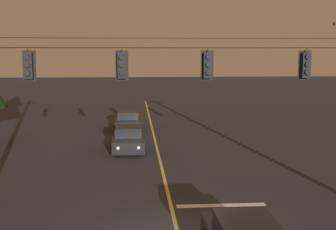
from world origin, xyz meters
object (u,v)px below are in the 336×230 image
object	(u,v)px
traffic_light_right_inner	(306,65)
car_oncoming_lead	(129,139)
traffic_light_left_inner	(122,66)
car_oncoming_trailing	(128,121)
traffic_light_leftmost	(28,66)
traffic_light_centre	(208,65)

from	to	relation	value
traffic_light_right_inner	car_oncoming_lead	distance (m)	12.70
traffic_light_left_inner	car_oncoming_trailing	size ratio (longest dim) A/B	0.28
traffic_light_leftmost	traffic_light_right_inner	world-z (taller)	same
traffic_light_left_inner	car_oncoming_trailing	distance (m)	17.36
traffic_light_leftmost	traffic_light_left_inner	distance (m)	3.40
traffic_light_left_inner	car_oncoming_trailing	xyz separation A→B (m)	(0.01, 16.73, -4.61)
traffic_light_left_inner	car_oncoming_lead	size ratio (longest dim) A/B	0.28
car_oncoming_lead	car_oncoming_trailing	bearing A→B (deg)	90.76
traffic_light_left_inner	traffic_light_leftmost	bearing A→B (deg)	180.00
traffic_light_left_inner	car_oncoming_lead	distance (m)	10.68
car_oncoming_lead	car_oncoming_trailing	size ratio (longest dim) A/B	1.00
car_oncoming_lead	traffic_light_right_inner	bearing A→B (deg)	-54.43
traffic_light_centre	traffic_light_leftmost	bearing A→B (deg)	180.00
traffic_light_leftmost	traffic_light_centre	world-z (taller)	same
traffic_light_centre	car_oncoming_lead	distance (m)	11.12
traffic_light_right_inner	car_oncoming_trailing	xyz separation A→B (m)	(-6.98, 16.73, -4.61)
traffic_light_leftmost	traffic_light_centre	size ratio (longest dim) A/B	1.00
traffic_light_centre	traffic_light_left_inner	bearing A→B (deg)	180.00
traffic_light_centre	traffic_light_right_inner	xyz separation A→B (m)	(3.78, 0.00, 0.00)
traffic_light_centre	traffic_light_right_inner	world-z (taller)	same
traffic_light_right_inner	car_oncoming_trailing	world-z (taller)	traffic_light_right_inner
traffic_light_leftmost	car_oncoming_lead	xyz separation A→B (m)	(3.50, 9.63, -4.61)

